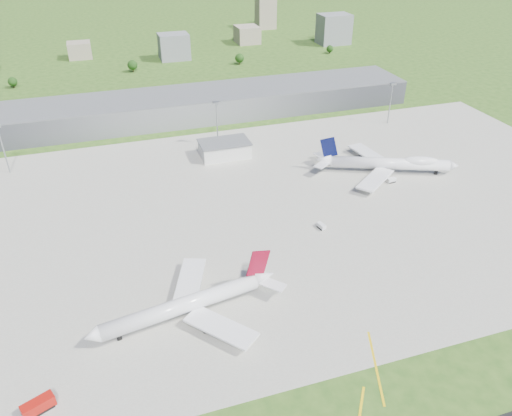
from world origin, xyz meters
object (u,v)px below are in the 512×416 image
object	(u,v)px
van_white_far	(391,180)
tug_yellow	(197,314)
airliner_red_twin	(189,304)
airliner_blue_quad	(389,164)
van_white_near	(321,226)
fire_truck	(38,406)

from	to	relation	value
van_white_far	tug_yellow	bearing A→B (deg)	-157.66
airliner_red_twin	airliner_blue_quad	world-z (taller)	airliner_blue_quad
tug_yellow	van_white_near	size ratio (longest dim) A/B	0.92
airliner_blue_quad	van_white_far	bearing A→B (deg)	-89.62
fire_truck	van_white_far	bearing A→B (deg)	4.85
airliner_red_twin	van_white_far	xyz separation A→B (m)	(113.48, 61.45, -3.63)
tug_yellow	van_white_far	bearing A→B (deg)	-4.68
fire_truck	airliner_red_twin	bearing A→B (deg)	4.05
airliner_blue_quad	fire_truck	xyz separation A→B (m)	(-163.74, -95.14, -3.32)
fire_truck	van_white_near	bearing A→B (deg)	4.72
fire_truck	tug_yellow	distance (m)	53.46
airliner_blue_quad	van_white_near	size ratio (longest dim) A/B	14.38
tug_yellow	van_white_far	size ratio (longest dim) A/B	0.93
airliner_red_twin	van_white_near	bearing A→B (deg)	-161.31
airliner_blue_quad	fire_truck	bearing A→B (deg)	-127.18
van_white_far	fire_truck	bearing A→B (deg)	-158.88
airliner_blue_quad	van_white_near	bearing A→B (deg)	-123.06
airliner_red_twin	airliner_blue_quad	distance (m)	137.43
airliner_red_twin	airliner_blue_quad	size ratio (longest dim) A/B	0.96
fire_truck	van_white_far	distance (m)	181.07
fire_truck	tug_yellow	xyz separation A→B (m)	(48.37, 22.75, -0.92)
fire_truck	tug_yellow	world-z (taller)	fire_truck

